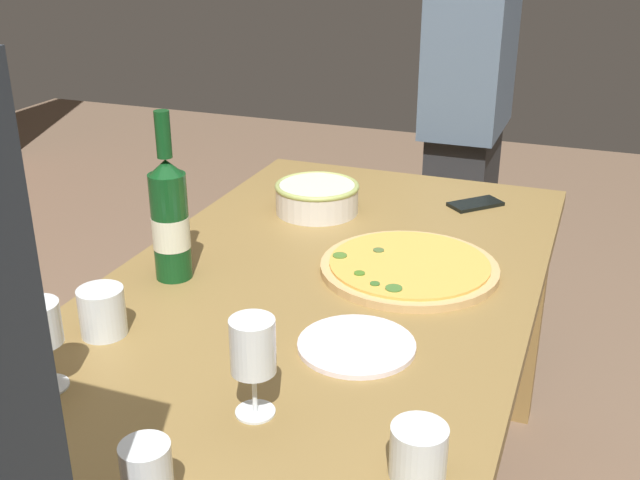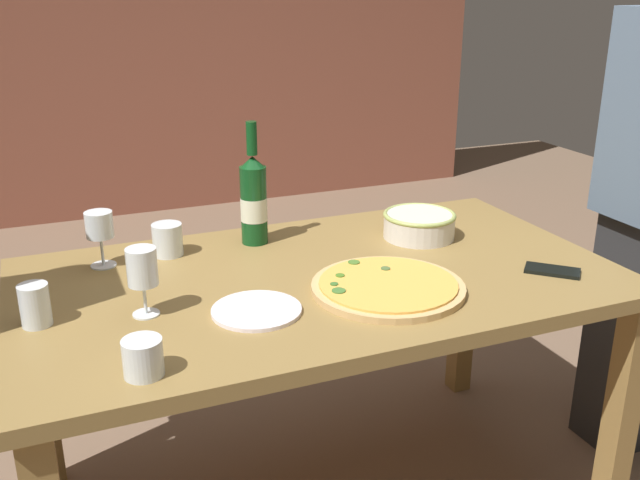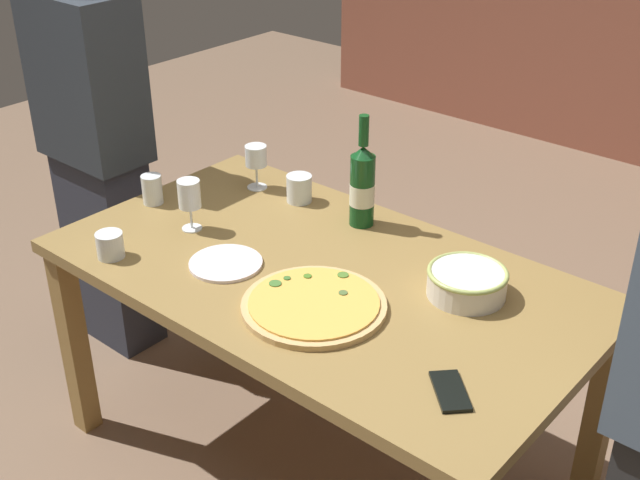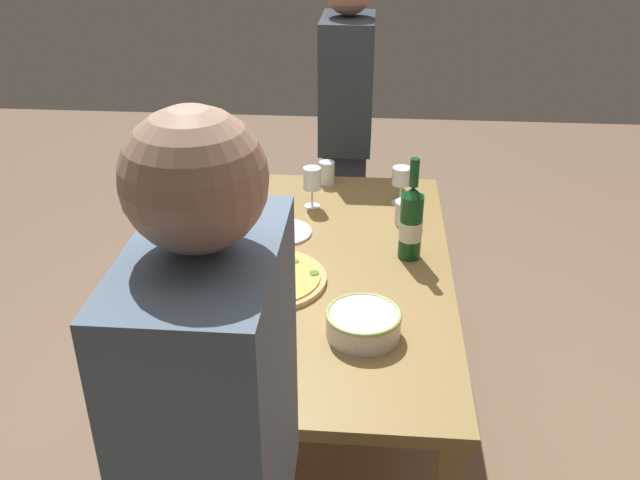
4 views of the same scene
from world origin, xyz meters
The scene contains 12 objects.
dining_table centered at (0.00, 0.00, 0.66)m, with size 1.60×0.90×0.75m.
pizza centered at (0.12, -0.17, 0.76)m, with size 0.39×0.39×0.03m.
serving_bowl centered at (0.40, 0.16, 0.79)m, with size 0.22×0.22×0.08m.
wine_bottle centered at (-0.09, 0.31, 0.89)m, with size 0.08×0.08×0.37m.
wine_glass_near_pizza centered at (-0.53, 0.29, 0.87)m, with size 0.08×0.08×0.16m.
wine_glass_by_bottle centered at (-0.48, -0.07, 0.87)m, with size 0.07×0.07×0.17m.
cup_amber centered at (-0.72, -0.03, 0.80)m, with size 0.07×0.07×0.10m, color white.
cup_ceramic centered at (-0.35, 0.30, 0.80)m, with size 0.09×0.09×0.09m, color white.
cup_spare centered at (-0.53, -0.35, 0.79)m, with size 0.08×0.08×0.08m, color white.
side_plate centered at (-0.23, -0.16, 0.76)m, with size 0.22×0.22×0.01m, color white.
cell_phone centered at (0.59, -0.23, 0.76)m, with size 0.07×0.14×0.01m, color black.
person_guest_left centered at (1.14, -0.09, 0.84)m, with size 0.42×0.24×1.66m.
Camera 1 is at (-1.39, -0.53, 1.48)m, focal length 43.12 mm.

